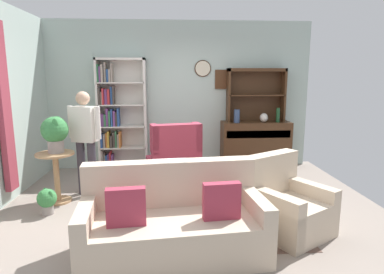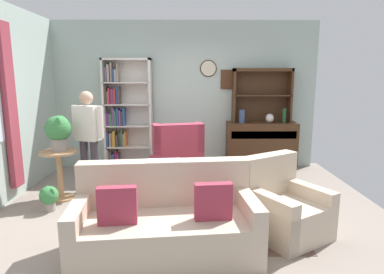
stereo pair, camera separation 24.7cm
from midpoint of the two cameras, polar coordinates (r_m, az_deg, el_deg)
name	(u,v)px [view 2 (the right image)]	position (r m, az deg, el deg)	size (l,w,h in m)	color
ground_plane	(185,208)	(4.59, 0.33, -12.34)	(5.40, 4.60, 0.02)	gray
wall_back	(186,96)	(6.37, 0.08, 7.22)	(5.00, 0.09, 2.80)	#ADC1B7
area_rug	(200,217)	(4.32, 3.12, -13.69)	(2.29, 1.90, 0.01)	brown
bookshelf	(124,115)	(6.31, -10.74, 3.71)	(0.90, 0.30, 2.10)	silver
sideboard	(261,144)	(6.40, 13.01, -1.13)	(1.30, 0.45, 0.92)	#422816
sideboard_hutch	(262,88)	(6.38, 13.18, 8.35)	(1.10, 0.26, 1.00)	#422816
vase_tall	(242,116)	(6.15, 9.85, 3.56)	(0.11, 0.11, 0.24)	#33476B
vase_round	(270,118)	(6.29, 14.49, 3.18)	(0.15, 0.15, 0.17)	beige
bottle_wine	(284,116)	(6.33, 16.84, 3.57)	(0.07, 0.07, 0.27)	#194223
couch_floral	(166,224)	(3.41, -2.44, -14.89)	(1.88, 1.02, 0.90)	beige
armchair_floral	(284,210)	(3.96, 17.43, -11.99)	(1.05, 1.06, 0.88)	beige
wingback_chair	(176,163)	(5.37, -1.40, -4.48)	(0.93, 0.95, 1.05)	#A33347
plant_stand	(60,170)	(5.08, -20.78, -5.37)	(0.52, 0.52, 0.72)	#A87F56
potted_plant_large	(59,130)	(4.98, -20.92, 1.12)	(0.37, 0.37, 0.51)	gray
potted_plant_small	(49,197)	(4.76, -22.30, -9.60)	(0.25, 0.25, 0.34)	gray
person_reading	(88,135)	(5.14, -16.32, 0.40)	(0.52, 0.29, 1.56)	#38333D
coffee_table	(190,193)	(4.11, 1.41, -9.71)	(0.80, 0.50, 0.42)	#422816
book_stack	(188,184)	(4.14, 1.08, -8.23)	(0.20, 0.16, 0.04)	#CC7233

